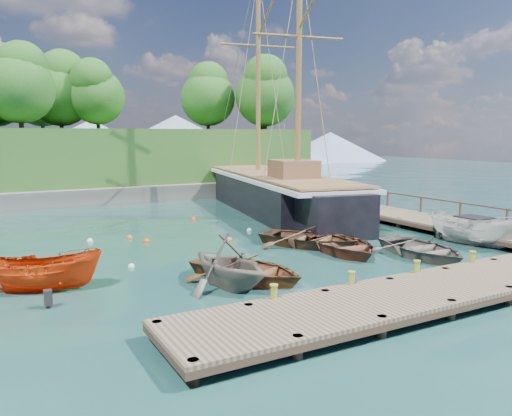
# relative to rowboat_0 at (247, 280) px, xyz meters

# --- Properties ---
(ground) EXTENTS (160.00, 160.00, 0.00)m
(ground) POSITION_rel_rowboat_0_xyz_m (2.86, 1.16, 0.00)
(ground) COLOR #193B33
(ground) RESTS_ON ground
(dock_near) EXTENTS (20.00, 3.20, 1.10)m
(dock_near) POSITION_rel_rowboat_0_xyz_m (4.86, -5.34, 0.43)
(dock_near) COLOR #4A3B2C
(dock_near) RESTS_ON ground
(dock_east) EXTENTS (3.20, 24.00, 1.10)m
(dock_east) POSITION_rel_rowboat_0_xyz_m (14.36, 8.16, 0.43)
(dock_east) COLOR #4A3B2C
(dock_east) RESTS_ON ground
(bollard_0) EXTENTS (0.26, 0.26, 0.45)m
(bollard_0) POSITION_rel_rowboat_0_xyz_m (-1.14, -3.94, 0.00)
(bollard_0) COLOR olive
(bollard_0) RESTS_ON ground
(bollard_1) EXTENTS (0.26, 0.26, 0.45)m
(bollard_1) POSITION_rel_rowboat_0_xyz_m (1.86, -3.94, 0.00)
(bollard_1) COLOR olive
(bollard_1) RESTS_ON ground
(bollard_2) EXTENTS (0.26, 0.26, 0.45)m
(bollard_2) POSITION_rel_rowboat_0_xyz_m (4.86, -3.94, 0.00)
(bollard_2) COLOR olive
(bollard_2) RESTS_ON ground
(bollard_3) EXTENTS (0.26, 0.26, 0.45)m
(bollard_3) POSITION_rel_rowboat_0_xyz_m (7.86, -3.94, 0.00)
(bollard_3) COLOR olive
(bollard_3) RESTS_ON ground
(rowboat_0) EXTENTS (5.22, 5.85, 1.00)m
(rowboat_0) POSITION_rel_rowboat_0_xyz_m (0.00, 0.00, 0.00)
(rowboat_0) COLOR brown
(rowboat_0) RESTS_ON ground
(rowboat_1) EXTENTS (4.13, 4.55, 2.08)m
(rowboat_1) POSITION_rel_rowboat_0_xyz_m (-1.01, -0.49, 0.00)
(rowboat_1) COLOR #666156
(rowboat_1) RESTS_ON ground
(rowboat_2) EXTENTS (4.20, 5.42, 1.03)m
(rowboat_2) POSITION_rel_rowboat_0_xyz_m (6.00, 1.80, 0.00)
(rowboat_2) COLOR brown
(rowboat_2) RESTS_ON ground
(rowboat_3) EXTENTS (3.82, 5.07, 0.99)m
(rowboat_3) POSITION_rel_rowboat_0_xyz_m (8.66, -0.66, 0.00)
(rowboat_3) COLOR #575149
(rowboat_3) RESTS_ON ground
(rowboat_4) EXTENTS (5.73, 6.17, 1.04)m
(rowboat_4) POSITION_rel_rowboat_0_xyz_m (5.41, 3.66, 0.00)
(rowboat_4) COLOR brown
(rowboat_4) RESTS_ON ground
(motorboat_orange) EXTENTS (4.32, 2.72, 1.56)m
(motorboat_orange) POSITION_rel_rowboat_0_xyz_m (-6.98, 2.27, 0.00)
(motorboat_orange) COLOR red
(motorboat_orange) RESTS_ON ground
(cabin_boat_white) EXTENTS (2.59, 4.96, 1.82)m
(cabin_boat_white) POSITION_rel_rowboat_0_xyz_m (12.86, -0.11, 0.00)
(cabin_boat_white) COLOR silver
(cabin_boat_white) RESTS_ON ground
(schooner) EXTENTS (9.06, 28.20, 20.97)m
(schooner) POSITION_rel_rowboat_0_xyz_m (9.89, 14.29, 1.16)
(schooner) COLOR black
(schooner) RESTS_ON ground
(mooring_buoy_0) EXTENTS (0.29, 0.29, 0.29)m
(mooring_buoy_0) POSITION_rel_rowboat_0_xyz_m (-3.42, 3.93, 0.00)
(mooring_buoy_0) COLOR white
(mooring_buoy_0) RESTS_ON ground
(mooring_buoy_1) EXTENTS (0.35, 0.35, 0.35)m
(mooring_buoy_1) POSITION_rel_rowboat_0_xyz_m (-1.41, 8.52, 0.00)
(mooring_buoy_1) COLOR #EA4D03
(mooring_buoy_1) RESTS_ON ground
(mooring_buoy_2) EXTENTS (0.35, 0.35, 0.35)m
(mooring_buoy_2) POSITION_rel_rowboat_0_xyz_m (2.49, 6.74, 0.00)
(mooring_buoy_2) COLOR orange
(mooring_buoy_2) RESTS_ON ground
(mooring_buoy_3) EXTENTS (0.32, 0.32, 0.32)m
(mooring_buoy_3) POSITION_rel_rowboat_0_xyz_m (4.65, 8.52, 0.00)
(mooring_buoy_3) COLOR silver
(mooring_buoy_3) RESTS_ON ground
(mooring_buoy_4) EXTENTS (0.34, 0.34, 0.34)m
(mooring_buoy_4) POSITION_rel_rowboat_0_xyz_m (-1.95, 9.77, 0.00)
(mooring_buoy_4) COLOR #D3601D
(mooring_buoy_4) RESTS_ON ground
(mooring_buoy_5) EXTENTS (0.36, 0.36, 0.36)m
(mooring_buoy_5) POSITION_rel_rowboat_0_xyz_m (3.22, 13.54, 0.00)
(mooring_buoy_5) COLOR #E55000
(mooring_buoy_5) RESTS_ON ground
(mooring_buoy_6) EXTENTS (0.34, 0.34, 0.34)m
(mooring_buoy_6) POSITION_rel_rowboat_0_xyz_m (-3.98, 9.99, 0.00)
(mooring_buoy_6) COLOR white
(mooring_buoy_6) RESTS_ON ground
(mooring_buoy_7) EXTENTS (0.28, 0.28, 0.28)m
(mooring_buoy_7) POSITION_rel_rowboat_0_xyz_m (5.08, 5.21, 0.00)
(mooring_buoy_7) COLOR #EC470D
(mooring_buoy_7) RESTS_ON ground
(distant_ridge) EXTENTS (117.00, 40.00, 10.00)m
(distant_ridge) POSITION_rel_rowboat_0_xyz_m (7.16, 71.16, 4.35)
(distant_ridge) COLOR #728CA5
(distant_ridge) RESTS_ON ground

